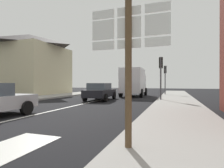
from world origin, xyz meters
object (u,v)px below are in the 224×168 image
(sedan_far, at_px, (100,91))
(traffic_light_far_right, at_px, (165,73))
(delivery_truck, at_px, (134,82))
(traffic_light_near_right, at_px, (161,69))
(route_sign_post, at_px, (129,57))

(sedan_far, relative_size, traffic_light_far_right, 1.21)
(sedan_far, relative_size, delivery_truck, 0.85)
(traffic_light_far_right, height_order, traffic_light_near_right, traffic_light_near_right)
(delivery_truck, xyz_separation_m, traffic_light_near_right, (3.27, -4.64, 1.01))
(route_sign_post, distance_m, traffic_light_far_right, 19.08)
(delivery_truck, bearing_deg, traffic_light_near_right, -54.79)
(traffic_light_far_right, bearing_deg, delivery_truck, -139.07)
(route_sign_post, relative_size, traffic_light_near_right, 0.89)
(sedan_far, height_order, traffic_light_far_right, traffic_light_far_right)
(delivery_truck, distance_m, traffic_light_near_right, 5.77)
(traffic_light_near_right, bearing_deg, route_sign_post, -89.32)
(route_sign_post, bearing_deg, traffic_light_near_right, 90.68)
(delivery_truck, height_order, route_sign_post, route_sign_post)
(delivery_truck, xyz_separation_m, traffic_light_far_right, (3.27, 2.84, 0.99))
(sedan_far, bearing_deg, route_sign_post, -64.39)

